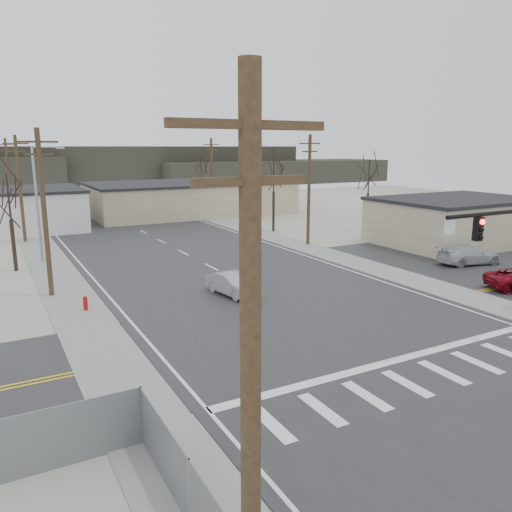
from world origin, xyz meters
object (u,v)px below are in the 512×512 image
(fire_hydrant, at_px, (85,303))
(car_far_a, at_px, (116,211))
(sedan_crossing, at_px, (233,284))
(car_far_b, at_px, (53,199))
(car_parked_dark_a, at_px, (451,243))
(car_parked_silver, at_px, (469,255))

(fire_hydrant, bearing_deg, car_far_a, 74.32)
(sedan_crossing, distance_m, car_far_b, 58.34)
(fire_hydrant, bearing_deg, car_far_b, 84.73)
(car_parked_dark_a, bearing_deg, fire_hydrant, 94.52)
(sedan_crossing, distance_m, car_parked_silver, 19.68)
(sedan_crossing, height_order, car_far_a, car_far_a)
(car_far_b, distance_m, car_parked_silver, 63.79)
(fire_hydrant, xyz_separation_m, sedan_crossing, (8.47, -1.25, 0.27))
(sedan_crossing, bearing_deg, car_parked_silver, -14.26)
(fire_hydrant, distance_m, car_parked_silver, 28.22)
(car_parked_dark_a, bearing_deg, car_far_b, 26.48)
(car_far_a, distance_m, car_parked_silver, 43.03)
(car_far_b, xyz_separation_m, car_parked_dark_a, (25.65, -55.46, -0.01))
(sedan_crossing, xyz_separation_m, car_parked_silver, (19.64, -1.31, 0.04))
(car_far_b, height_order, car_parked_silver, car_far_b)
(car_parked_dark_a, bearing_deg, car_parked_silver, 147.35)
(car_far_a, height_order, car_parked_dark_a, car_far_a)
(fire_hydrant, xyz_separation_m, car_parked_silver, (28.11, -2.56, 0.31))
(car_far_a, distance_m, car_parked_dark_a, 40.68)
(sedan_crossing, height_order, car_parked_dark_a, car_parked_dark_a)
(car_far_b, bearing_deg, fire_hydrant, -76.43)
(fire_hydrant, bearing_deg, car_parked_silver, -5.21)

